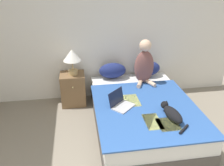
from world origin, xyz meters
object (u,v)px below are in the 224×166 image
(bed, at_px, (142,113))
(laptop_open, at_px, (121,103))
(nightstand, at_px, (73,89))
(table_lamp, at_px, (72,57))
(pillow_near, at_px, (112,71))
(pillow_far, at_px, (147,69))
(cat_tabby, at_px, (172,113))
(person_sitting, at_px, (144,64))

(bed, relative_size, laptop_open, 5.08)
(nightstand, relative_size, table_lamp, 1.31)
(table_lamp, bearing_deg, bed, -39.68)
(pillow_near, xyz_separation_m, nightstand, (-0.74, -0.04, -0.30))
(nightstand, bearing_deg, laptop_open, -54.65)
(laptop_open, relative_size, nightstand, 0.71)
(nightstand, bearing_deg, table_lamp, -16.21)
(pillow_far, distance_m, nightstand, 1.44)
(nightstand, bearing_deg, bed, -39.28)
(pillow_near, xyz_separation_m, laptop_open, (-0.04, -1.04, -0.09))
(laptop_open, bearing_deg, pillow_near, 44.16)
(bed, xyz_separation_m, cat_tabby, (0.26, -0.52, 0.31))
(pillow_far, xyz_separation_m, laptop_open, (-0.70, -1.04, -0.09))
(laptop_open, distance_m, table_lamp, 1.27)
(pillow_far, height_order, cat_tabby, pillow_far)
(person_sitting, height_order, laptop_open, person_sitting)
(bed, bearing_deg, pillow_near, 109.74)
(laptop_open, bearing_deg, bed, -26.36)
(pillow_near, bearing_deg, pillow_far, 0.00)
(cat_tabby, height_order, table_lamp, table_lamp)
(table_lamp, bearing_deg, nightstand, 163.79)
(cat_tabby, bearing_deg, person_sitting, -7.42)
(pillow_near, relative_size, pillow_far, 1.00)
(pillow_near, height_order, pillow_far, same)
(pillow_near, bearing_deg, cat_tabby, -67.85)
(person_sitting, xyz_separation_m, laptop_open, (-0.55, -0.76, -0.30))
(bed, relative_size, cat_tabby, 3.52)
(pillow_far, bearing_deg, table_lamp, -177.90)
(person_sitting, height_order, nightstand, person_sitting)
(bed, xyz_separation_m, pillow_near, (-0.33, 0.92, 0.37))
(pillow_near, distance_m, cat_tabby, 1.56)
(bed, xyz_separation_m, table_lamp, (-1.05, 0.87, 0.70))
(cat_tabby, relative_size, nightstand, 1.02)
(pillow_far, relative_size, table_lamp, 1.09)
(laptop_open, height_order, table_lamp, table_lamp)
(pillow_far, xyz_separation_m, nightstand, (-1.40, -0.04, -0.30))
(cat_tabby, distance_m, nightstand, 1.95)
(pillow_far, bearing_deg, bed, -109.75)
(person_sitting, bearing_deg, cat_tabby, -86.46)
(laptop_open, bearing_deg, cat_tabby, -76.87)
(bed, bearing_deg, table_lamp, 140.32)
(laptop_open, bearing_deg, person_sitting, 10.00)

